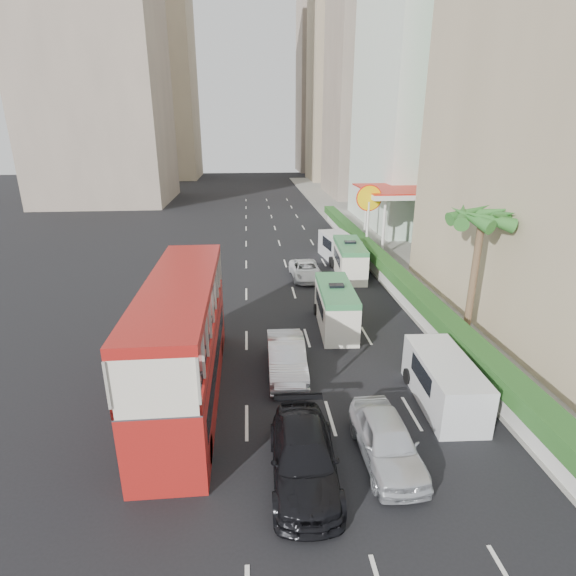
{
  "coord_description": "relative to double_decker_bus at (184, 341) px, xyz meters",
  "views": [
    {
      "loc": [
        -3.31,
        -16.34,
        10.46
      ],
      "look_at": [
        -1.5,
        4.0,
        3.2
      ],
      "focal_mm": 28.0,
      "sensor_mm": 36.0,
      "label": 1
    }
  ],
  "objects": [
    {
      "name": "car_silver_lane_b",
      "position": [
        7.03,
        -4.4,
        -2.53
      ],
      "size": [
        1.86,
        4.44,
        1.5
      ],
      "primitive_type": "imported",
      "rotation": [
        0.0,
        0.0,
        0.02
      ],
      "color": "silver",
      "rests_on": "ground"
    },
    {
      "name": "tower_left_a",
      "position": [
        -18.0,
        55.0,
        23.47
      ],
      "size": [
        18.0,
        18.0,
        52.0
      ],
      "primitive_type": "cube",
      "color": "gray",
      "rests_on": "ground"
    },
    {
      "name": "tower_far_a",
      "position": [
        23.0,
        82.0,
        19.47
      ],
      "size": [
        14.0,
        14.0,
        44.0
      ],
      "primitive_type": "cube",
      "color": "tan",
      "rests_on": "ground"
    },
    {
      "name": "panel_van_near",
      "position": [
        10.26,
        -1.37,
        -1.57
      ],
      "size": [
        2.12,
        4.87,
        1.91
      ],
      "primitive_type": "cube",
      "rotation": [
        0.0,
        0.0,
        -0.04
      ],
      "color": "silver",
      "rests_on": "ground"
    },
    {
      "name": "panel_van_far",
      "position": [
        10.17,
        19.71,
        -1.49
      ],
      "size": [
        2.75,
        5.44,
        2.08
      ],
      "primitive_type": "cube",
      "rotation": [
        0.0,
        0.0,
        0.13
      ],
      "color": "silver",
      "rests_on": "ground"
    },
    {
      "name": "tower_mid",
      "position": [
        24.0,
        58.0,
        22.47
      ],
      "size": [
        16.0,
        16.0,
        50.0
      ],
      "primitive_type": "cube",
      "color": "gray",
      "rests_on": "ground"
    },
    {
      "name": "shell_station",
      "position": [
        16.0,
        23.0,
        0.22
      ],
      "size": [
        6.5,
        8.0,
        5.5
      ],
      "primitive_type": "cube",
      "color": "silver",
      "rests_on": "ground"
    },
    {
      "name": "van_asset",
      "position": [
        6.81,
        14.99,
        -2.53
      ],
      "size": [
        2.24,
        4.58,
        1.25
      ],
      "primitive_type": "imported",
      "rotation": [
        0.0,
        0.0,
        0.04
      ],
      "color": "silver",
      "rests_on": "ground"
    },
    {
      "name": "ground_plane",
      "position": [
        6.0,
        0.0,
        -2.53
      ],
      "size": [
        200.0,
        200.0,
        0.0
      ],
      "primitive_type": "plane",
      "color": "black",
      "rests_on": "ground"
    },
    {
      "name": "sidewalk",
      "position": [
        15.0,
        25.0,
        -2.44
      ],
      "size": [
        6.0,
        120.0,
        0.18
      ],
      "primitive_type": "cube",
      "color": "#99968C",
      "rests_on": "ground"
    },
    {
      "name": "tower_far_b",
      "position": [
        23.0,
        104.0,
        17.47
      ],
      "size": [
        14.0,
        14.0,
        40.0
      ],
      "primitive_type": "cube",
      "color": "gray",
      "rests_on": "ground"
    },
    {
      "name": "kerb_wall",
      "position": [
        12.2,
        14.0,
        -1.85
      ],
      "size": [
        0.3,
        44.0,
        1.0
      ],
      "primitive_type": "cube",
      "color": "silver",
      "rests_on": "sidewalk"
    },
    {
      "name": "tower_left_b",
      "position": [
        -16.0,
        90.0,
        20.47
      ],
      "size": [
        16.0,
        16.0,
        46.0
      ],
      "primitive_type": "cube",
      "color": "tan",
      "rests_on": "ground"
    },
    {
      "name": "hedge",
      "position": [
        12.2,
        14.0,
        -1.0
      ],
      "size": [
        1.1,
        44.0,
        0.7
      ],
      "primitive_type": "cube",
      "color": "#2D6626",
      "rests_on": "kerb_wall"
    },
    {
      "name": "palm_tree",
      "position": [
        13.8,
        4.0,
        0.85
      ],
      "size": [
        0.36,
        0.36,
        6.4
      ],
      "primitive_type": "cylinder",
      "color": "brown",
      "rests_on": "sidewalk"
    },
    {
      "name": "car_black",
      "position": [
        4.2,
        -4.95,
        -2.53
      ],
      "size": [
        2.26,
        5.19,
        1.49
      ],
      "primitive_type": "imported",
      "rotation": [
        0.0,
        0.0,
        -0.04
      ],
      "color": "black",
      "rests_on": "ground"
    },
    {
      "name": "minibus_far",
      "position": [
        10.12,
        15.46,
        -1.28
      ],
      "size": [
        2.26,
        5.74,
        2.49
      ],
      "primitive_type": "cube",
      "rotation": [
        0.0,
        0.0,
        -0.07
      ],
      "color": "silver",
      "rests_on": "ground"
    },
    {
      "name": "double_decker_bus",
      "position": [
        0.0,
        0.0,
        0.0
      ],
      "size": [
        2.5,
        11.0,
        5.06
      ],
      "primitive_type": "cube",
      "color": "#A41A16",
      "rests_on": "ground"
    },
    {
      "name": "minibus_near",
      "position": [
        7.34,
        6.29,
        -1.34
      ],
      "size": [
        2.04,
        5.43,
        2.37
      ],
      "primitive_type": "cube",
      "rotation": [
        0.0,
        0.0,
        -0.05
      ],
      "color": "silver",
      "rests_on": "ground"
    },
    {
      "name": "car_silver_lane_a",
      "position": [
        4.21,
        1.54,
        -2.53
      ],
      "size": [
        1.73,
        4.74,
        1.55
      ],
      "primitive_type": "imported",
      "rotation": [
        0.0,
        0.0,
        -0.02
      ],
      "color": "silver",
      "rests_on": "ground"
    }
  ]
}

